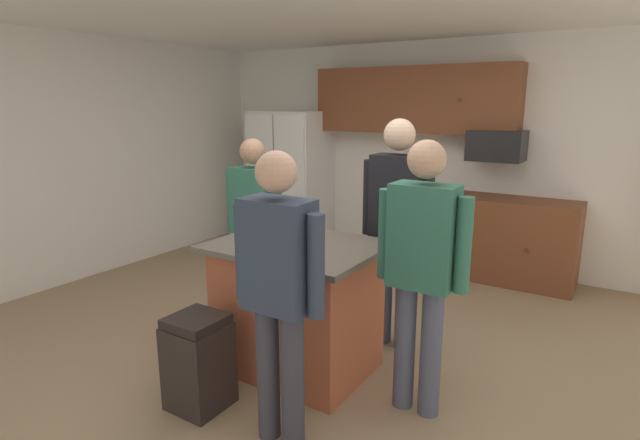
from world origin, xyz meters
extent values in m
plane|color=#937A5B|center=(0.00, 0.00, 0.00)|extent=(7.04, 7.04, 0.00)
cube|color=white|center=(0.00, 2.80, 1.30)|extent=(6.40, 0.10, 2.60)
cube|color=white|center=(-3.20, 0.00, 1.30)|extent=(0.10, 5.60, 2.60)
cube|color=brown|center=(-0.40, 2.60, 1.92)|extent=(2.40, 0.35, 0.75)
sphere|color=#4C3823|center=(0.20, 2.41, 1.93)|extent=(0.04, 0.04, 0.04)
cube|color=brown|center=(0.60, 2.48, 0.45)|extent=(1.80, 0.60, 0.90)
sphere|color=#4C3823|center=(1.05, 2.17, 0.45)|extent=(0.04, 0.04, 0.04)
cube|color=white|center=(-2.00, 2.40, 0.89)|extent=(0.94, 0.70, 1.79)
cube|color=white|center=(-2.24, 2.03, 0.89)|extent=(0.45, 0.04, 1.71)
cube|color=white|center=(-1.76, 2.03, 0.89)|extent=(0.45, 0.04, 1.71)
cylinder|color=#B2B2B7|center=(-2.00, 2.00, 0.98)|extent=(0.02, 0.02, 0.35)
cube|color=black|center=(0.60, 2.50, 1.45)|extent=(0.56, 0.40, 0.32)
cube|color=#AD5638|center=(-0.05, -0.28, 0.45)|extent=(1.01, 0.76, 0.90)
cube|color=#60564C|center=(-0.05, -0.28, 0.92)|extent=(1.15, 0.90, 0.04)
cylinder|color=#4C5166|center=(0.30, 0.42, 0.43)|extent=(0.13, 0.13, 0.87)
cylinder|color=#4C5166|center=(0.47, 0.42, 0.43)|extent=(0.13, 0.13, 0.87)
cube|color=black|center=(0.39, 0.42, 1.19)|extent=(0.38, 0.22, 0.65)
sphere|color=beige|center=(0.39, 0.42, 1.67)|extent=(0.24, 0.24, 0.24)
cylinder|color=black|center=(0.15, 0.42, 1.18)|extent=(0.09, 0.09, 0.59)
cylinder|color=black|center=(0.63, 0.42, 1.18)|extent=(0.09, 0.09, 0.59)
cylinder|color=#383842|center=(0.26, -1.01, 0.40)|extent=(0.13, 0.13, 0.81)
cylinder|color=#383842|center=(0.43, -1.01, 0.40)|extent=(0.13, 0.13, 0.81)
cube|color=#2D384C|center=(0.34, -1.01, 1.11)|extent=(0.38, 0.22, 0.61)
sphere|color=tan|center=(0.34, -1.01, 1.55)|extent=(0.22, 0.22, 0.22)
cylinder|color=#2D384C|center=(0.10, -1.01, 1.09)|extent=(0.09, 0.09, 0.54)
cylinder|color=#2D384C|center=(0.58, -1.01, 1.09)|extent=(0.09, 0.09, 0.54)
cylinder|color=#383842|center=(-0.89, 0.17, 0.39)|extent=(0.13, 0.13, 0.78)
cylinder|color=#383842|center=(-0.72, 0.17, 0.39)|extent=(0.13, 0.13, 0.78)
cube|color=#2D6651|center=(-0.80, 0.17, 1.08)|extent=(0.38, 0.22, 0.59)
sphere|color=tan|center=(-0.80, 0.17, 1.51)|extent=(0.21, 0.21, 0.21)
cylinder|color=#2D6651|center=(-1.04, 0.17, 1.06)|extent=(0.09, 0.09, 0.53)
cylinder|color=#2D6651|center=(-0.56, 0.17, 1.06)|extent=(0.09, 0.09, 0.53)
cylinder|color=#4C5166|center=(0.79, -0.31, 0.41)|extent=(0.13, 0.13, 0.82)
cylinder|color=#4C5166|center=(0.96, -0.31, 0.41)|extent=(0.13, 0.13, 0.82)
cube|color=#2D6651|center=(0.88, -0.31, 1.13)|extent=(0.38, 0.22, 0.62)
sphere|color=tan|center=(0.88, -0.31, 1.58)|extent=(0.22, 0.22, 0.22)
cylinder|color=#2D6651|center=(0.64, -0.31, 1.11)|extent=(0.09, 0.09, 0.56)
cylinder|color=#2D6651|center=(1.12, -0.31, 1.11)|extent=(0.09, 0.09, 0.56)
cylinder|color=black|center=(-0.20, -0.11, 1.00)|extent=(0.07, 0.07, 0.13)
cylinder|color=black|center=(0.09, -0.55, 1.02)|extent=(0.07, 0.07, 0.16)
cylinder|color=white|center=(-0.33, -0.40, 0.99)|extent=(0.09, 0.09, 0.10)
torus|color=white|center=(-0.27, -0.40, 1.00)|extent=(0.06, 0.01, 0.06)
cube|color=black|center=(-0.30, -1.01, 0.28)|extent=(0.34, 0.34, 0.55)
cube|color=black|center=(-0.30, -1.01, 0.58)|extent=(0.32, 0.32, 0.06)
camera|label=1|loc=(1.89, -3.04, 1.90)|focal=28.26mm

